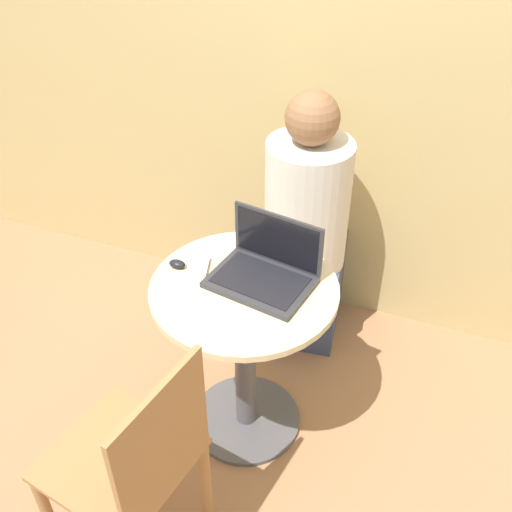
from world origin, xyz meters
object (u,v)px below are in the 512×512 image
Objects in this scene: cell_phone at (201,267)px; chair_empty at (137,467)px; person_seated at (307,241)px; laptop at (266,269)px.

cell_phone is 0.13× the size of chair_empty.
chair_empty reaches higher than cell_phone.
cell_phone is 0.66m from person_seated.
chair_empty is at bearing -97.14° from person_seated.
laptop is at bearing -88.86° from person_seated.
laptop is 0.42× the size of chair_empty.
laptop is 0.61m from person_seated.
person_seated is at bearing 82.86° from chair_empty.
person_seated is (-0.01, 0.55, -0.26)m from laptop.
person_seated is at bearing 91.14° from laptop.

